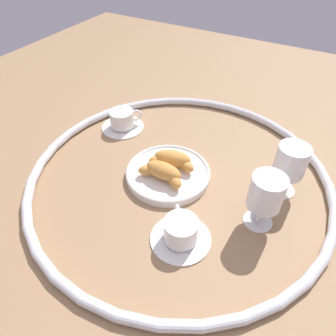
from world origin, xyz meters
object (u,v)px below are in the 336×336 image
object	(u,v)px
pastry_plate	(168,173)
croissant_large	(172,159)
croissant_small	(163,172)
juice_glass_left	(266,194)
coffee_cup_far	(123,121)
juice_glass_right	(290,163)
coffee_cup_near	(181,232)

from	to	relation	value
pastry_plate	croissant_large	distance (m)	0.04
croissant_small	juice_glass_left	distance (m)	0.26
coffee_cup_far	croissant_large	bearing A→B (deg)	156.36
coffee_cup_far	croissant_small	bearing A→B (deg)	146.51
croissant_large	juice_glass_right	xyz separation A→B (m)	(-0.28, -0.07, 0.05)
pastry_plate	croissant_small	distance (m)	0.04
juice_glass_left	coffee_cup_far	bearing A→B (deg)	-17.78
croissant_small	coffee_cup_near	bearing A→B (deg)	132.68
coffee_cup_far	juice_glass_left	world-z (taller)	juice_glass_left
croissant_large	croissant_small	world-z (taller)	same
pastry_plate	coffee_cup_near	world-z (taller)	coffee_cup_near
croissant_small	pastry_plate	bearing A→B (deg)	-87.30
croissant_small	juice_glass_right	size ratio (longest dim) A/B	0.98
pastry_plate	juice_glass_right	xyz separation A→B (m)	(-0.28, -0.10, 0.08)
coffee_cup_near	juice_glass_left	world-z (taller)	juice_glass_left
croissant_large	croissant_small	bearing A→B (deg)	92.26
juice_glass_right	croissant_small	bearing A→B (deg)	24.92
croissant_small	coffee_cup_near	xyz separation A→B (m)	(-0.12, 0.13, -0.01)
croissant_small	coffee_cup_far	world-z (taller)	croissant_small
coffee_cup_near	juice_glass_left	distance (m)	0.20
croissant_small	juice_glass_right	xyz separation A→B (m)	(-0.28, -0.13, 0.05)
coffee_cup_near	juice_glass_left	xyz separation A→B (m)	(-0.14, -0.13, 0.07)
coffee_cup_far	juice_glass_right	xyz separation A→B (m)	(-0.52, 0.03, 0.07)
pastry_plate	croissant_large	world-z (taller)	croissant_large
pastry_plate	coffee_cup_far	distance (m)	0.27
croissant_large	croissant_small	xyz separation A→B (m)	(-0.00, 0.06, 0.00)
juice_glass_left	coffee_cup_near	bearing A→B (deg)	44.37
pastry_plate	croissant_small	xyz separation A→B (m)	(-0.00, 0.03, 0.03)
coffee_cup_far	juice_glass_right	bearing A→B (deg)	176.70
pastry_plate	juice_glass_left	xyz separation A→B (m)	(-0.26, 0.03, 0.08)
croissant_small	juice_glass_left	xyz separation A→B (m)	(-0.26, 0.00, 0.05)
juice_glass_right	juice_glass_left	bearing A→B (deg)	80.49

